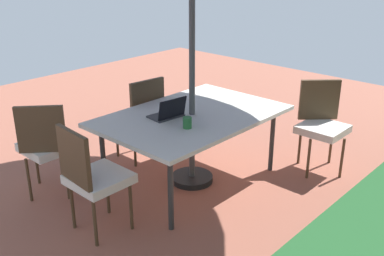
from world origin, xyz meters
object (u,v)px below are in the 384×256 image
object	(u,v)px
chair_southeast	(46,143)
laptop	(168,113)
chair_northwest	(322,122)
dining_table	(192,118)
chair_east	(92,174)
cup	(187,123)
chair_south	(141,114)

from	to	relation	value
chair_southeast	laptop	bearing A→B (deg)	-177.97
chair_northwest	laptop	xyz separation A→B (m)	(1.42, -0.92, 0.25)
dining_table	chair_northwest	distance (m)	1.45
chair_east	dining_table	bearing A→B (deg)	-85.27
dining_table	cup	distance (m)	0.40
chair_northwest	chair_east	xyz separation A→B (m)	(2.43, -0.81, 0.00)
chair_northwest	laptop	distance (m)	1.71
chair_northwest	chair_southeast	xyz separation A→B (m)	(2.34, -1.67, 0.00)
chair_south	cup	size ratio (longest dim) A/B	9.22
chair_southeast	chair_east	size ratio (longest dim) A/B	1.00
chair_south	chair_east	distance (m)	1.50
chair_south	laptop	size ratio (longest dim) A/B	2.82
chair_south	cup	xyz separation A→B (m)	(0.33, 1.04, 0.25)
dining_table	laptop	bearing A→B (deg)	-22.78
chair_southeast	dining_table	bearing A→B (deg)	-175.01
chair_southeast	chair_east	xyz separation A→B (m)	(0.09, 0.87, 0.00)
chair_southeast	chair_east	bearing A→B (deg)	125.52
chair_east	chair_south	bearing A→B (deg)	-52.74
dining_table	chair_southeast	xyz separation A→B (m)	(1.15, -0.85, -0.15)
cup	chair_south	bearing A→B (deg)	-107.54
chair_northwest	chair_southeast	bearing A→B (deg)	-170.42
chair_south	chair_southeast	bearing A→B (deg)	3.61
chair_south	chair_east	size ratio (longest dim) A/B	1.00
cup	chair_southeast	bearing A→B (deg)	-52.05
chair_southeast	chair_south	bearing A→B (deg)	-140.59
cup	laptop	bearing A→B (deg)	-102.57
chair_southeast	laptop	distance (m)	1.21
chair_east	laptop	world-z (taller)	chair_east
chair_south	dining_table	bearing A→B (deg)	94.47
laptop	chair_northwest	bearing A→B (deg)	153.94
chair_northwest	laptop	bearing A→B (deg)	-167.76
chair_southeast	laptop	world-z (taller)	chair_southeast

